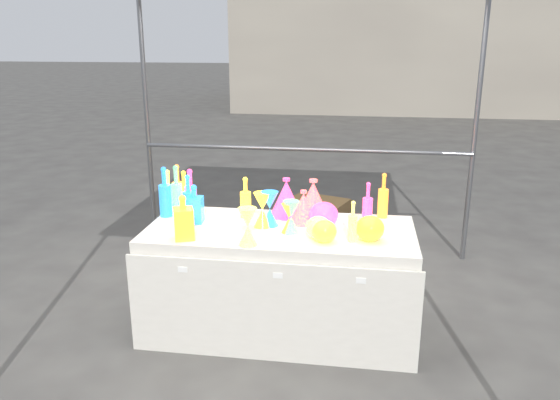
# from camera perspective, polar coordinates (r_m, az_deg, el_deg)

# --- Properties ---
(ground) EXTENTS (80.00, 80.00, 0.00)m
(ground) POSITION_cam_1_polar(r_m,az_deg,el_deg) (4.00, 0.00, -13.16)
(ground) COLOR #615F5A
(ground) RESTS_ON ground
(display_table) EXTENTS (1.84, 0.83, 0.75)m
(display_table) POSITION_cam_1_polar(r_m,az_deg,el_deg) (3.81, -0.02, -8.35)
(display_table) COLOR silver
(display_table) RESTS_ON ground
(background_building) EXTENTS (14.00, 6.00, 6.00)m
(background_building) POSITION_cam_1_polar(r_m,az_deg,el_deg) (17.80, 20.94, 18.91)
(background_building) COLOR #AEA491
(background_building) RESTS_ON ground
(cardboard_box_closed) EXTENTS (0.68, 0.58, 0.41)m
(cardboard_box_closed) POSITION_cam_1_polar(r_m,az_deg,el_deg) (5.56, 3.90, -2.06)
(cardboard_box_closed) COLOR olive
(cardboard_box_closed) RESTS_ON ground
(cardboard_box_flat) EXTENTS (0.87, 0.69, 0.07)m
(cardboard_box_flat) POSITION_cam_1_polar(r_m,az_deg,el_deg) (5.97, 1.80, -2.43)
(cardboard_box_flat) COLOR olive
(cardboard_box_flat) RESTS_ON ground
(bottle_0) EXTENTS (0.08, 0.08, 0.29)m
(bottle_0) POSITION_cam_1_polar(r_m,az_deg,el_deg) (4.12, -9.97, 1.05)
(bottle_0) COLOR red
(bottle_0) RESTS_ON display_table
(bottle_1) EXTENTS (0.11, 0.11, 0.37)m
(bottle_1) POSITION_cam_1_polar(r_m,az_deg,el_deg) (3.96, -11.95, 0.86)
(bottle_1) COLOR #188632
(bottle_1) RESTS_ON display_table
(bottle_2) EXTENTS (0.09, 0.09, 0.37)m
(bottle_2) POSITION_cam_1_polar(r_m,az_deg,el_deg) (4.01, -10.62, 1.12)
(bottle_2) COLOR yellow
(bottle_2) RESTS_ON display_table
(bottle_3) EXTENTS (0.12, 0.12, 0.35)m
(bottle_3) POSITION_cam_1_polar(r_m,az_deg,el_deg) (3.94, -9.33, 0.78)
(bottle_3) COLOR blue
(bottle_3) RESTS_ON display_table
(bottle_4) EXTENTS (0.08, 0.08, 0.33)m
(bottle_4) POSITION_cam_1_polar(r_m,az_deg,el_deg) (4.03, -11.58, 0.87)
(bottle_4) COLOR #13637A
(bottle_4) RESTS_ON display_table
(bottle_5) EXTENTS (0.09, 0.09, 0.37)m
(bottle_5) POSITION_cam_1_polar(r_m,az_deg,el_deg) (3.95, -10.75, 0.93)
(bottle_5) COLOR #A6217B
(bottle_5) RESTS_ON display_table
(bottle_6) EXTENTS (0.09, 0.09, 0.30)m
(bottle_6) POSITION_cam_1_polar(r_m,az_deg,el_deg) (3.87, -3.62, 0.29)
(bottle_6) COLOR red
(bottle_6) RESTS_ON display_table
(bottle_7) EXTENTS (0.10, 0.10, 0.34)m
(bottle_7) POSITION_cam_1_polar(r_m,az_deg,el_deg) (3.82, -9.55, 0.18)
(bottle_7) COLOR #188632
(bottle_7) RESTS_ON display_table
(decanter_1) EXTENTS (0.16, 0.16, 0.29)m
(decanter_1) POSITION_cam_1_polar(r_m,az_deg,el_deg) (3.50, -10.06, -1.77)
(decanter_1) COLOR yellow
(decanter_1) RESTS_ON display_table
(decanter_2) EXTENTS (0.12, 0.12, 0.27)m
(decanter_2) POSITION_cam_1_polar(r_m,az_deg,el_deg) (3.81, -8.93, -0.37)
(decanter_2) COLOR #188632
(decanter_2) RESTS_ON display_table
(hourglass_0) EXTENTS (0.12, 0.12, 0.20)m
(hourglass_0) POSITION_cam_1_polar(r_m,az_deg,el_deg) (3.58, 0.92, -1.90)
(hourglass_0) COLOR yellow
(hourglass_0) RESTS_ON display_table
(hourglass_2) EXTENTS (0.13, 0.13, 0.24)m
(hourglass_2) POSITION_cam_1_polar(r_m,az_deg,el_deg) (3.36, -3.41, -2.80)
(hourglass_2) COLOR #13637A
(hourglass_2) RESTS_ON display_table
(hourglass_3) EXTENTS (0.13, 0.13, 0.22)m
(hourglass_3) POSITION_cam_1_polar(r_m,az_deg,el_deg) (3.57, 1.18, -1.78)
(hourglass_3) COLOR #A6217B
(hourglass_3) RESTS_ON display_table
(hourglass_4) EXTENTS (0.15, 0.15, 0.24)m
(hourglass_4) POSITION_cam_1_polar(r_m,az_deg,el_deg) (3.68, -1.85, -1.03)
(hourglass_4) COLOR red
(hourglass_4) RESTS_ON display_table
(hourglass_5) EXTENTS (0.15, 0.15, 0.24)m
(hourglass_5) POSITION_cam_1_polar(r_m,az_deg,el_deg) (3.70, -1.08, -0.92)
(hourglass_5) COLOR #188632
(hourglass_5) RESTS_ON display_table
(globe_0) EXTENTS (0.16, 0.16, 0.13)m
(globe_0) POSITION_cam_1_polar(r_m,az_deg,el_deg) (3.43, 4.65, -3.41)
(globe_0) COLOR red
(globe_0) RESTS_ON display_table
(globe_1) EXTENTS (0.21, 0.21, 0.13)m
(globe_1) POSITION_cam_1_polar(r_m,az_deg,el_deg) (3.49, 4.03, -3.04)
(globe_1) COLOR #13637A
(globe_1) RESTS_ON display_table
(globe_2) EXTENTS (0.21, 0.21, 0.15)m
(globe_2) POSITION_cam_1_polar(r_m,az_deg,el_deg) (3.49, 9.38, -3.10)
(globe_2) COLOR yellow
(globe_2) RESTS_ON display_table
(globe_3) EXTENTS (0.26, 0.26, 0.16)m
(globe_3) POSITION_cam_1_polar(r_m,az_deg,el_deg) (3.69, 4.60, -1.70)
(globe_3) COLOR blue
(globe_3) RESTS_ON display_table
(lampshade_0) EXTENTS (0.25, 0.25, 0.23)m
(lampshade_0) POSITION_cam_1_polar(r_m,az_deg,el_deg) (3.76, 2.47, -0.70)
(lampshade_0) COLOR gold
(lampshade_0) RESTS_ON display_table
(lampshade_1) EXTENTS (0.26, 0.26, 0.30)m
(lampshade_1) POSITION_cam_1_polar(r_m,az_deg,el_deg) (3.81, 3.47, 0.03)
(lampshade_1) COLOR gold
(lampshade_1) RESTS_ON display_table
(lampshade_2) EXTENTS (0.27, 0.27, 0.28)m
(lampshade_2) POSITION_cam_1_polar(r_m,az_deg,el_deg) (3.90, 0.66, 0.32)
(lampshade_2) COLOR blue
(lampshade_2) RESTS_ON display_table
(bottle_9) EXTENTS (0.08, 0.08, 0.33)m
(bottle_9) POSITION_cam_1_polar(r_m,az_deg,el_deg) (3.93, 10.74, 0.48)
(bottle_9) COLOR yellow
(bottle_9) RESTS_ON display_table
(bottle_10) EXTENTS (0.09, 0.09, 0.31)m
(bottle_10) POSITION_cam_1_polar(r_m,az_deg,el_deg) (3.73, 9.14, -0.43)
(bottle_10) COLOR blue
(bottle_10) RESTS_ON display_table
(bottle_11) EXTENTS (0.07, 0.07, 0.27)m
(bottle_11) POSITION_cam_1_polar(r_m,az_deg,el_deg) (3.44, 7.60, -2.20)
(bottle_11) COLOR #13637A
(bottle_11) RESTS_ON display_table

